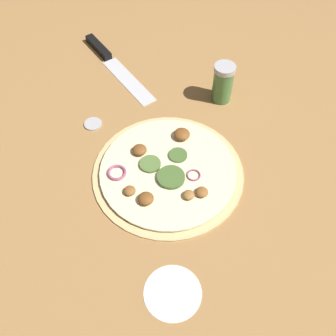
% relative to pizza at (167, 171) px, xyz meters
% --- Properties ---
extents(ground_plane, '(3.00, 3.00, 0.00)m').
position_rel_pizza_xyz_m(ground_plane, '(-0.00, 0.00, -0.01)').
color(ground_plane, '#9E703F').
extents(pizza, '(0.30, 0.30, 0.03)m').
position_rel_pizza_xyz_m(pizza, '(0.00, 0.00, 0.00)').
color(pizza, '#D6B77A').
rests_on(pizza, ground_plane).
extents(knife, '(0.15, 0.28, 0.02)m').
position_rel_pizza_xyz_m(knife, '(-0.23, -0.31, 0.00)').
color(knife, silver).
rests_on(knife, ground_plane).
extents(spice_jar, '(0.05, 0.05, 0.09)m').
position_rel_pizza_xyz_m(spice_jar, '(-0.25, -0.00, 0.04)').
color(spice_jar, '#4C7F42').
rests_on(spice_jar, ground_plane).
extents(loose_cap, '(0.04, 0.04, 0.01)m').
position_rel_pizza_xyz_m(loose_cap, '(-0.03, -0.21, -0.00)').
color(loose_cap, '#B2B2B7').
rests_on(loose_cap, ground_plane).
extents(flour_patch, '(0.10, 0.10, 0.00)m').
position_rel_pizza_xyz_m(flour_patch, '(0.21, 0.13, -0.01)').
color(flour_patch, white).
rests_on(flour_patch, ground_plane).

